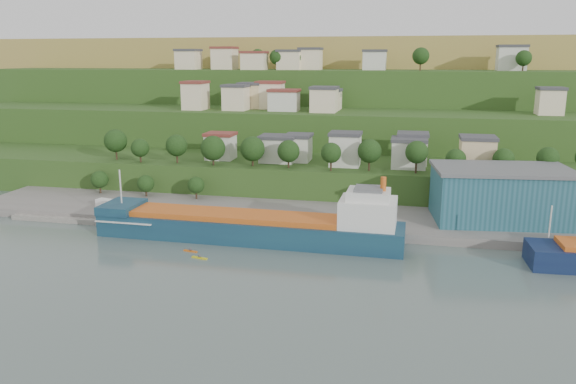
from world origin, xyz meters
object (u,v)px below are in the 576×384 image
(warehouse, at_px, (500,194))
(kayak_orange, at_px, (190,251))
(cargo_ship_near, at_px, (258,228))
(caravan, at_px, (107,205))

(warehouse, distance_m, kayak_orange, 72.74)
(warehouse, height_order, kayak_orange, warehouse)
(cargo_ship_near, height_order, warehouse, cargo_ship_near)
(warehouse, bearing_deg, cargo_ship_near, -165.21)
(warehouse, relative_size, caravan, 5.71)
(cargo_ship_near, xyz_separation_m, caravan, (-43.81, 12.67, -0.27))
(cargo_ship_near, relative_size, caravan, 11.89)
(cargo_ship_near, bearing_deg, warehouse, 21.92)
(cargo_ship_near, distance_m, kayak_orange, 15.84)
(warehouse, height_order, caravan, warehouse)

